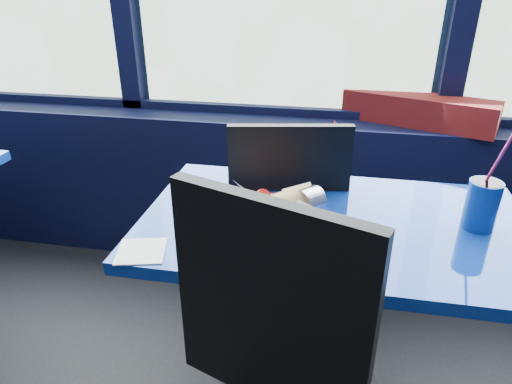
# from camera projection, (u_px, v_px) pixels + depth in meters

# --- Properties ---
(window_sill) EXTENTS (5.00, 0.26, 0.80)m
(window_sill) POSITION_uv_depth(u_px,v_px,m) (277.00, 192.00, 2.40)
(window_sill) COLOR black
(window_sill) RESTS_ON ground
(near_table) EXTENTS (1.20, 0.70, 0.75)m
(near_table) POSITION_uv_depth(u_px,v_px,m) (330.00, 268.00, 1.51)
(near_table) COLOR black
(near_table) RESTS_ON ground
(chair_near_back) EXTENTS (0.52, 0.52, 0.99)m
(chair_near_back) POSITION_uv_depth(u_px,v_px,m) (297.00, 218.00, 1.81)
(chair_near_back) COLOR black
(chair_near_back) RESTS_ON ground
(planter_box) EXTENTS (0.70, 0.40, 0.14)m
(planter_box) POSITION_uv_depth(u_px,v_px,m) (418.00, 110.00, 2.11)
(planter_box) COLOR maroon
(planter_box) RESTS_ON window_sill
(food_basket) EXTENTS (0.37, 0.37, 0.11)m
(food_basket) POSITION_uv_depth(u_px,v_px,m) (272.00, 212.00, 1.39)
(food_basket) COLOR #B20D0B
(food_basket) RESTS_ON near_table
(ketchup_bottle) EXTENTS (0.06, 0.06, 0.24)m
(ketchup_bottle) POSITION_uv_depth(u_px,v_px,m) (332.00, 156.00, 1.63)
(ketchup_bottle) COLOR #B20D0B
(ketchup_bottle) RESTS_ON near_table
(soda_cup) EXTENTS (0.09, 0.09, 0.32)m
(soda_cup) POSITION_uv_depth(u_px,v_px,m) (482.00, 204.00, 1.35)
(soda_cup) COLOR navy
(soda_cup) RESTS_ON near_table
(napkin) EXTENTS (0.16, 0.16, 0.00)m
(napkin) POSITION_uv_depth(u_px,v_px,m) (141.00, 251.00, 1.26)
(napkin) COLOR white
(napkin) RESTS_ON near_table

